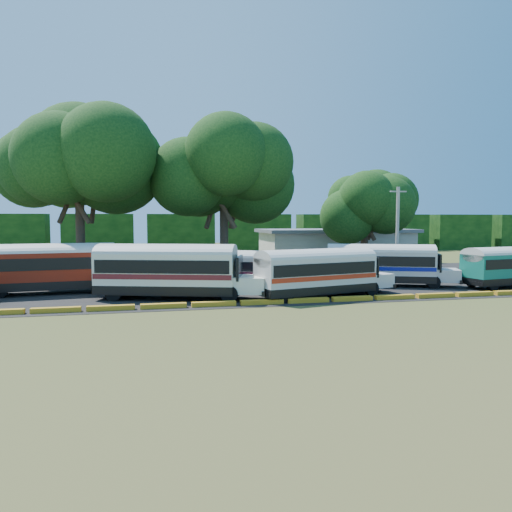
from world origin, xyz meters
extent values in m
plane|color=#39521B|center=(0.00, 0.00, 0.00)|extent=(160.00, 160.00, 0.00)
cube|color=black|center=(1.00, 12.00, 0.01)|extent=(64.00, 24.00, 0.02)
cube|color=#C28716|center=(-10.50, 1.00, 0.15)|extent=(2.70, 0.45, 0.30)
cube|color=#C28716|center=(-7.50, 1.00, 0.15)|extent=(2.70, 0.45, 0.30)
cube|color=#C28716|center=(-4.50, 1.00, 0.15)|extent=(2.70, 0.45, 0.30)
cube|color=#C28716|center=(-1.50, 1.00, 0.15)|extent=(2.70, 0.45, 0.30)
cube|color=#C28716|center=(1.50, 1.00, 0.15)|extent=(2.70, 0.45, 0.30)
cube|color=#C28716|center=(4.50, 1.00, 0.15)|extent=(2.70, 0.45, 0.30)
cube|color=#C28716|center=(7.50, 1.00, 0.15)|extent=(2.70, 0.45, 0.30)
cube|color=#C28716|center=(10.50, 1.00, 0.15)|extent=(2.70, 0.45, 0.30)
cube|color=#C28716|center=(13.50, 1.00, 0.15)|extent=(2.70, 0.45, 0.30)
cube|color=#C28716|center=(16.50, 1.00, 0.15)|extent=(2.70, 0.45, 0.30)
cube|color=#C28716|center=(19.50, 1.00, 0.15)|extent=(2.70, 0.45, 0.30)
cube|color=beige|center=(18.00, 30.00, 1.80)|extent=(18.00, 8.00, 3.60)
cube|color=#56585D|center=(18.00, 30.00, 3.80)|extent=(19.00, 9.00, 0.40)
cube|color=black|center=(-24.00, 48.00, 3.00)|extent=(10.00, 4.00, 6.00)
cube|color=black|center=(-12.00, 48.00, 3.00)|extent=(10.00, 4.00, 6.00)
cube|color=black|center=(0.00, 48.00, 3.00)|extent=(10.00, 4.00, 6.00)
cube|color=black|center=(12.00, 48.00, 3.00)|extent=(10.00, 4.00, 6.00)
cube|color=black|center=(24.00, 48.00, 3.00)|extent=(10.00, 4.00, 6.00)
cube|color=black|center=(36.00, 48.00, 3.00)|extent=(10.00, 4.00, 6.00)
cube|color=black|center=(48.00, 48.00, 3.00)|extent=(10.00, 4.00, 6.00)
cylinder|color=black|center=(-7.78, 8.03, 0.54)|extent=(1.11, 0.42, 1.08)
cylinder|color=black|center=(-8.04, 10.32, 0.54)|extent=(1.11, 0.42, 1.08)
cylinder|color=black|center=(-15.32, 9.50, 0.54)|extent=(1.11, 0.42, 1.08)
cube|color=black|center=(-12.08, 8.70, 0.70)|extent=(9.09, 3.67, 0.59)
cube|color=maroon|center=(-12.08, 8.70, 1.98)|extent=(9.09, 3.67, 1.97)
cube|color=black|center=(-12.08, 8.70, 2.22)|extent=(8.74, 3.70, 0.83)
ellipsoid|color=beige|center=(-12.08, 8.70, 2.96)|extent=(9.09, 3.67, 1.21)
cube|color=maroon|center=(-6.73, 9.31, 1.02)|extent=(2.19, 2.57, 1.02)
cube|color=black|center=(-7.40, 9.23, 2.08)|extent=(0.44, 2.48, 1.48)
cube|color=black|center=(-5.82, 9.41, 0.59)|extent=(0.49, 2.65, 0.32)
cylinder|color=black|center=(-0.37, 2.03, 0.55)|extent=(1.15, 0.63, 1.11)
cylinder|color=black|center=(0.35, 4.29, 0.55)|extent=(1.15, 0.63, 1.11)
cylinder|color=black|center=(-7.53, 4.32, 0.55)|extent=(1.15, 0.63, 1.11)
cylinder|color=black|center=(-6.82, 6.57, 0.55)|extent=(1.15, 0.63, 1.11)
cube|color=black|center=(-4.12, 4.47, 0.72)|extent=(9.48, 5.39, 0.61)
cube|color=white|center=(-4.12, 4.47, 2.03)|extent=(9.48, 5.39, 2.02)
cube|color=black|center=(-4.12, 4.47, 2.27)|extent=(9.16, 5.34, 0.85)
cube|color=maroon|center=(-4.12, 4.47, 1.63)|extent=(9.41, 5.41, 0.33)
ellipsoid|color=beige|center=(-4.12, 4.47, 3.04)|extent=(9.48, 5.39, 1.24)
cube|color=white|center=(1.15, 2.79, 1.05)|extent=(2.64, 2.92, 1.05)
cube|color=black|center=(0.49, 3.00, 2.13)|extent=(0.93, 2.47, 1.52)
cube|color=black|center=(2.05, 2.50, 0.61)|extent=(1.01, 2.64, 0.33)
cube|color=black|center=(-8.39, 5.83, 0.61)|extent=(1.01, 2.64, 0.33)
cylinder|color=black|center=(2.16, 6.56, 0.45)|extent=(0.92, 0.58, 0.89)
cylinder|color=black|center=(2.92, 8.31, 0.45)|extent=(0.92, 0.58, 0.89)
cylinder|color=black|center=(-3.40, 8.95, 0.45)|extent=(0.92, 0.58, 0.89)
cylinder|color=black|center=(-2.65, 10.70, 0.45)|extent=(0.92, 0.58, 0.89)
cube|color=black|center=(-0.65, 8.81, 0.58)|extent=(7.59, 4.93, 0.49)
cube|color=beige|center=(-0.65, 8.81, 1.63)|extent=(7.59, 4.93, 1.63)
cube|color=black|center=(-0.65, 8.81, 1.83)|extent=(7.34, 4.86, 0.68)
cube|color=#5B172C|center=(-0.65, 8.81, 1.31)|extent=(7.53, 4.93, 0.27)
ellipsoid|color=beige|center=(-0.65, 8.81, 2.45)|extent=(7.59, 4.93, 1.00)
cube|color=beige|center=(3.44, 7.05, 0.85)|extent=(2.25, 2.43, 0.85)
cube|color=black|center=(2.92, 7.27, 1.72)|extent=(0.93, 1.93, 1.22)
cube|color=black|center=(4.13, 6.75, 0.49)|extent=(1.01, 2.07, 0.27)
cube|color=black|center=(-3.96, 10.23, 0.49)|extent=(1.01, 2.07, 0.27)
cylinder|color=black|center=(9.72, 2.73, 0.50)|extent=(1.04, 0.51, 1.00)
cylinder|color=black|center=(9.21, 4.81, 0.50)|extent=(1.04, 0.51, 1.00)
cylinder|color=black|center=(3.12, 1.12, 0.50)|extent=(1.04, 0.51, 1.00)
cylinder|color=black|center=(2.61, 3.20, 0.50)|extent=(1.04, 0.51, 1.00)
cube|color=black|center=(5.68, 2.84, 0.65)|extent=(8.55, 4.37, 0.55)
cube|color=silver|center=(5.68, 2.84, 1.83)|extent=(8.55, 4.37, 1.83)
cube|color=black|center=(5.68, 2.84, 2.05)|extent=(8.25, 4.35, 0.77)
cube|color=red|center=(5.68, 2.84, 1.47)|extent=(8.48, 4.39, 0.30)
ellipsoid|color=beige|center=(5.68, 2.84, 2.75)|extent=(8.55, 4.37, 1.12)
cube|color=silver|center=(10.53, 4.03, 0.95)|extent=(2.27, 2.56, 0.95)
cube|color=black|center=(9.92, 3.88, 1.92)|extent=(0.69, 2.27, 1.37)
cube|color=black|center=(11.36, 4.23, 0.55)|extent=(0.75, 2.42, 0.30)
cube|color=black|center=(1.75, 1.89, 0.55)|extent=(0.75, 2.42, 0.30)
cylinder|color=black|center=(15.84, 4.90, 0.50)|extent=(1.03, 0.65, 1.00)
cylinder|color=black|center=(16.67, 6.87, 0.50)|extent=(1.03, 0.65, 1.00)
cylinder|color=black|center=(9.57, 7.53, 0.50)|extent=(1.03, 0.65, 1.00)
cylinder|color=black|center=(10.40, 9.51, 0.50)|extent=(1.03, 0.65, 1.00)
cube|color=black|center=(12.66, 7.40, 0.65)|extent=(8.53, 5.48, 0.55)
cube|color=beige|center=(12.66, 7.40, 1.84)|extent=(8.53, 5.48, 1.83)
cube|color=black|center=(12.66, 7.40, 2.05)|extent=(8.25, 5.41, 0.77)
cube|color=navy|center=(12.66, 7.40, 1.47)|extent=(8.47, 5.49, 0.30)
ellipsoid|color=beige|center=(12.66, 7.40, 2.75)|extent=(8.53, 5.48, 1.13)
cube|color=beige|center=(17.27, 5.46, 0.95)|extent=(2.51, 2.73, 0.95)
cube|color=black|center=(16.69, 5.70, 1.93)|extent=(1.03, 2.18, 1.37)
cube|color=black|center=(18.05, 5.13, 0.55)|extent=(1.12, 2.33, 0.30)
cube|color=black|center=(8.93, 8.97, 0.55)|extent=(1.12, 2.33, 0.30)
cylinder|color=black|center=(19.50, 2.94, 0.48)|extent=(0.98, 0.41, 0.95)
cylinder|color=black|center=(19.18, 4.96, 0.48)|extent=(0.98, 0.41, 0.95)
cube|color=black|center=(22.07, 4.38, 0.62)|extent=(8.09, 3.59, 0.52)
cube|color=#136E5A|center=(22.07, 4.38, 1.75)|extent=(8.09, 3.59, 1.74)
cube|color=black|center=(22.07, 4.38, 1.96)|extent=(7.79, 3.59, 0.73)
ellipsoid|color=beige|center=(22.07, 4.38, 2.62)|extent=(8.09, 3.59, 1.07)
cube|color=black|center=(18.26, 3.78, 0.52)|extent=(0.54, 2.33, 0.29)
cylinder|color=#3D2A1E|center=(-11.07, 18.20, 3.75)|extent=(0.80, 0.80, 7.51)
cylinder|color=#3D2A1E|center=(-9.85, 18.64, 6.97)|extent=(1.35, 2.71, 4.28)
cylinder|color=#3D2A1E|center=(-12.07, 19.03, 6.97)|extent=(2.09, 2.37, 4.28)
cylinder|color=#3D2A1E|center=(-11.30, 16.92, 6.97)|extent=(2.76, 0.91, 4.28)
ellipsoid|color=black|center=(-11.07, 18.20, 10.96)|extent=(12.30, 12.30, 9.02)
cylinder|color=#3D2A1E|center=(1.86, 17.89, 3.37)|extent=(0.80, 0.80, 6.74)
cylinder|color=#3D2A1E|center=(3.08, 18.34, 6.26)|extent=(1.26, 2.49, 3.87)
cylinder|color=#3D2A1E|center=(0.86, 18.73, 6.26)|extent=(1.94, 2.19, 3.87)
cylinder|color=#3D2A1E|center=(1.63, 16.61, 6.26)|extent=(2.52, 0.87, 3.87)
ellipsoid|color=black|center=(1.86, 17.89, 9.88)|extent=(9.92, 9.92, 7.27)
cylinder|color=#3D2A1E|center=(17.54, 20.78, 2.33)|extent=(0.80, 0.80, 4.66)
cylinder|color=#3D2A1E|center=(18.76, 21.22, 4.32)|extent=(1.04, 1.88, 2.74)
cylinder|color=#3D2A1E|center=(16.54, 21.61, 4.32)|extent=(1.52, 1.69, 2.74)
cylinder|color=#3D2A1E|center=(17.31, 19.50, 4.32)|extent=(1.88, 0.75, 2.74)
ellipsoid|color=black|center=(17.54, 20.78, 6.99)|extent=(8.47, 8.47, 6.21)
cylinder|color=#99968B|center=(16.90, 12.53, 4.08)|extent=(0.30, 0.30, 8.16)
cube|color=#99968B|center=(16.90, 12.53, 7.76)|extent=(1.60, 0.12, 0.12)
camera|label=1|loc=(-5.62, -28.72, 5.33)|focal=35.00mm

